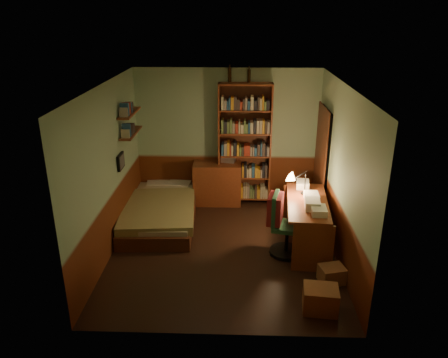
{
  "coord_description": "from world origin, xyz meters",
  "views": [
    {
      "loc": [
        0.23,
        -6.14,
        3.61
      ],
      "look_at": [
        0.0,
        0.25,
        1.1
      ],
      "focal_mm": 35.0,
      "sensor_mm": 36.0,
      "label": 1
    }
  ],
  "objects_px": {
    "mini_stereo": "(228,158)",
    "bookshelf": "(245,145)",
    "bed": "(160,204)",
    "desk_lamp": "(305,179)",
    "cardboard_box_a": "(320,299)",
    "dresser": "(217,183)",
    "cardboard_box_b": "(332,274)",
    "office_chair": "(287,229)",
    "desk": "(306,224)"
  },
  "relations": [
    {
      "from": "desk_lamp",
      "to": "cardboard_box_a",
      "type": "xyz_separation_m",
      "value": [
        -0.01,
        -1.91,
        -0.89
      ]
    },
    {
      "from": "dresser",
      "to": "cardboard_box_a",
      "type": "xyz_separation_m",
      "value": [
        1.47,
        -3.27,
        -0.25
      ]
    },
    {
      "from": "mini_stereo",
      "to": "bookshelf",
      "type": "bearing_deg",
      "value": 2.8
    },
    {
      "from": "cardboard_box_b",
      "to": "bed",
      "type": "bearing_deg",
      "value": 146.38
    },
    {
      "from": "desk_lamp",
      "to": "cardboard_box_a",
      "type": "relative_size",
      "value": 1.18
    },
    {
      "from": "office_chair",
      "to": "cardboard_box_b",
      "type": "height_order",
      "value": "office_chair"
    },
    {
      "from": "bookshelf",
      "to": "cardboard_box_a",
      "type": "relative_size",
      "value": 5.4
    },
    {
      "from": "desk",
      "to": "cardboard_box_a",
      "type": "xyz_separation_m",
      "value": [
        -0.02,
        -1.61,
        -0.24
      ]
    },
    {
      "from": "dresser",
      "to": "desk_lamp",
      "type": "height_order",
      "value": "desk_lamp"
    },
    {
      "from": "desk",
      "to": "desk_lamp",
      "type": "height_order",
      "value": "desk_lamp"
    },
    {
      "from": "office_chair",
      "to": "desk",
      "type": "bearing_deg",
      "value": 48.56
    },
    {
      "from": "dresser",
      "to": "desk",
      "type": "xyz_separation_m",
      "value": [
        1.5,
        -1.65,
        -0.01
      ]
    },
    {
      "from": "bed",
      "to": "cardboard_box_b",
      "type": "height_order",
      "value": "bed"
    },
    {
      "from": "bed",
      "to": "bookshelf",
      "type": "relative_size",
      "value": 0.94
    },
    {
      "from": "desk_lamp",
      "to": "office_chair",
      "type": "distance_m",
      "value": 0.87
    },
    {
      "from": "dresser",
      "to": "cardboard_box_a",
      "type": "bearing_deg",
      "value": -66.11
    },
    {
      "from": "cardboard_box_b",
      "to": "desk_lamp",
      "type": "bearing_deg",
      "value": 101.49
    },
    {
      "from": "cardboard_box_b",
      "to": "office_chair",
      "type": "bearing_deg",
      "value": 127.27
    },
    {
      "from": "dresser",
      "to": "desk",
      "type": "bearing_deg",
      "value": -48.29
    },
    {
      "from": "desk",
      "to": "cardboard_box_a",
      "type": "height_order",
      "value": "desk"
    },
    {
      "from": "bed",
      "to": "office_chair",
      "type": "xyz_separation_m",
      "value": [
        2.16,
        -1.07,
        0.1
      ]
    },
    {
      "from": "bed",
      "to": "office_chair",
      "type": "bearing_deg",
      "value": -28.31
    },
    {
      "from": "bookshelf",
      "to": "office_chair",
      "type": "relative_size",
      "value": 2.71
    },
    {
      "from": "desk_lamp",
      "to": "mini_stereo",
      "type": "bearing_deg",
      "value": 153.86
    },
    {
      "from": "bookshelf",
      "to": "cardboard_box_b",
      "type": "xyz_separation_m",
      "value": [
        1.22,
        -2.72,
        -1.05
      ]
    },
    {
      "from": "mini_stereo",
      "to": "cardboard_box_b",
      "type": "height_order",
      "value": "mini_stereo"
    },
    {
      "from": "cardboard_box_a",
      "to": "bookshelf",
      "type": "bearing_deg",
      "value": 105.85
    },
    {
      "from": "bookshelf",
      "to": "cardboard_box_b",
      "type": "distance_m",
      "value": 3.16
    },
    {
      "from": "desk",
      "to": "cardboard_box_b",
      "type": "relative_size",
      "value": 4.4
    },
    {
      "from": "mini_stereo",
      "to": "office_chair",
      "type": "xyz_separation_m",
      "value": [
        0.97,
        -2.01,
        -0.46
      ]
    },
    {
      "from": "desk",
      "to": "office_chair",
      "type": "relative_size",
      "value": 1.73
    },
    {
      "from": "mini_stereo",
      "to": "cardboard_box_a",
      "type": "height_order",
      "value": "mini_stereo"
    },
    {
      "from": "bookshelf",
      "to": "dresser",
      "type": "bearing_deg",
      "value": -170.32
    },
    {
      "from": "mini_stereo",
      "to": "cardboard_box_a",
      "type": "relative_size",
      "value": 0.6
    },
    {
      "from": "bed",
      "to": "cardboard_box_a",
      "type": "relative_size",
      "value": 5.07
    },
    {
      "from": "dresser",
      "to": "desk_lamp",
      "type": "xyz_separation_m",
      "value": [
        1.49,
        -1.36,
        0.64
      ]
    },
    {
      "from": "desk_lamp",
      "to": "cardboard_box_b",
      "type": "xyz_separation_m",
      "value": [
        0.26,
        -1.27,
        -0.94
      ]
    },
    {
      "from": "bed",
      "to": "dresser",
      "type": "distance_m",
      "value": 1.28
    },
    {
      "from": "cardboard_box_a",
      "to": "dresser",
      "type": "bearing_deg",
      "value": 114.3
    },
    {
      "from": "mini_stereo",
      "to": "cardboard_box_a",
      "type": "distance_m",
      "value": 3.69
    },
    {
      "from": "bed",
      "to": "desk_lamp",
      "type": "bearing_deg",
      "value": -14.33
    },
    {
      "from": "dresser",
      "to": "desk",
      "type": "relative_size",
      "value": 0.62
    },
    {
      "from": "bookshelf",
      "to": "office_chair",
      "type": "height_order",
      "value": "bookshelf"
    },
    {
      "from": "bed",
      "to": "mini_stereo",
      "type": "relative_size",
      "value": 8.49
    },
    {
      "from": "mini_stereo",
      "to": "desk_lamp",
      "type": "xyz_separation_m",
      "value": [
        1.28,
        -1.48,
        0.16
      ]
    },
    {
      "from": "dresser",
      "to": "office_chair",
      "type": "height_order",
      "value": "office_chair"
    },
    {
      "from": "dresser",
      "to": "bookshelf",
      "type": "xyz_separation_m",
      "value": [
        0.52,
        0.08,
        0.76
      ]
    },
    {
      "from": "office_chair",
      "to": "cardboard_box_a",
      "type": "distance_m",
      "value": 1.43
    },
    {
      "from": "bed",
      "to": "cardboard_box_b",
      "type": "relative_size",
      "value": 6.5
    },
    {
      "from": "bookshelf",
      "to": "cardboard_box_a",
      "type": "distance_m",
      "value": 3.63
    }
  ]
}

